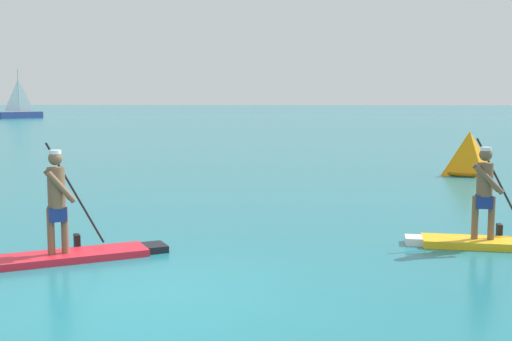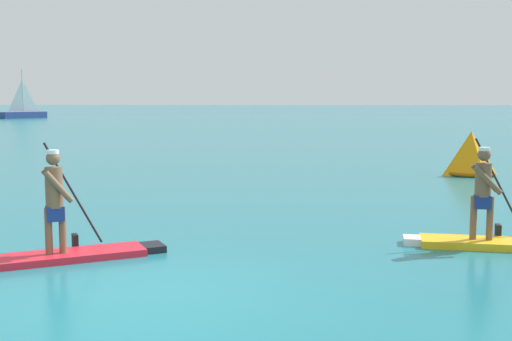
# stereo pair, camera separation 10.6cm
# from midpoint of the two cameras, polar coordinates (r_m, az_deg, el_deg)

# --- Properties ---
(ground) EXTENTS (440.00, 440.00, 0.00)m
(ground) POSITION_cam_midpoint_polar(r_m,az_deg,el_deg) (8.26, -9.85, -11.01)
(ground) COLOR #1E727F
(paddleboarder_mid_center) EXTENTS (3.21, 2.11, 1.82)m
(paddleboarder_mid_center) POSITION_cam_midpoint_polar(r_m,az_deg,el_deg) (10.24, -17.22, -5.93)
(paddleboarder_mid_center) COLOR red
(paddleboarder_mid_center) RESTS_ON ground
(paddleboarder_far_right) EXTENTS (2.88, 0.98, 1.81)m
(paddleboarder_far_right) POSITION_cam_midpoint_polar(r_m,az_deg,el_deg) (11.36, 20.38, -4.80)
(paddleboarder_far_right) COLOR yellow
(paddleboarder_far_right) RESTS_ON ground
(race_marker_buoy) EXTENTS (1.64, 1.64, 1.41)m
(race_marker_buoy) POSITION_cam_midpoint_polar(r_m,az_deg,el_deg) (21.74, 18.73, 1.30)
(race_marker_buoy) COLOR orange
(race_marker_buoy) RESTS_ON ground
(sailboat_left_horizon) EXTENTS (4.55, 5.38, 5.97)m
(sailboat_left_horizon) POSITION_cam_midpoint_polar(r_m,az_deg,el_deg) (84.01, -20.01, 4.86)
(sailboat_left_horizon) COLOR navy
(sailboat_left_horizon) RESTS_ON ground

